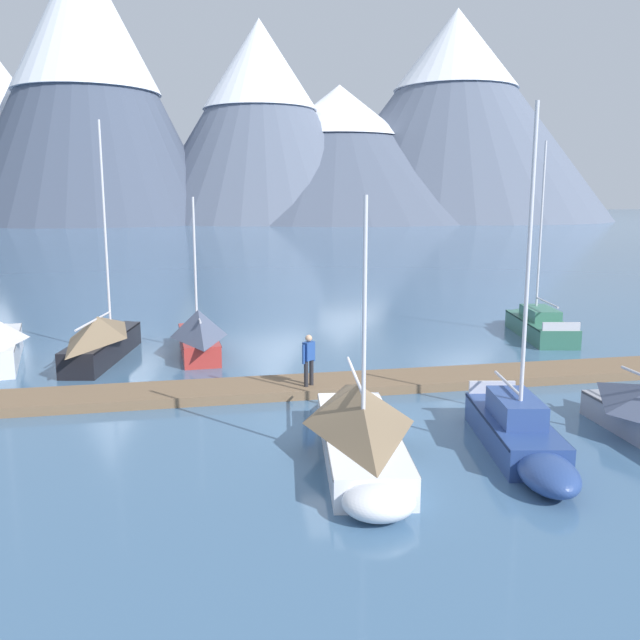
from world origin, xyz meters
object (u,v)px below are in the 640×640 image
object	(u,v)px
sailboat_mid_dock_port	(198,332)
sailboat_far_berth	(520,434)
sailboat_mid_dock_starboard	(360,425)
sailboat_end_of_dock	(537,323)
sailboat_second_berth	(103,337)
person_on_dock	(309,357)

from	to	relation	value
sailboat_mid_dock_port	sailboat_far_berth	size ratio (longest dim) A/B	0.76
sailboat_mid_dock_port	sailboat_mid_dock_starboard	size ratio (longest dim) A/B	0.90
sailboat_end_of_dock	sailboat_second_berth	bearing A→B (deg)	-173.42
sailboat_mid_dock_starboard	sailboat_far_berth	xyz separation A→B (m)	(3.96, -0.40, -0.28)
sailboat_end_of_dock	person_on_dock	xyz separation A→B (m)	(-11.71, -8.13, 0.71)
sailboat_far_berth	person_on_dock	size ratio (longest dim) A/B	5.03
sailboat_second_berth	sailboat_mid_dock_starboard	bearing A→B (deg)	-54.51
sailboat_mid_dock_port	sailboat_end_of_dock	size ratio (longest dim) A/B	0.73
sailboat_mid_dock_starboard	sailboat_end_of_dock	size ratio (longest dim) A/B	0.81
sailboat_mid_dock_starboard	person_on_dock	bearing A→B (deg)	96.50
sailboat_far_berth	sailboat_end_of_dock	size ratio (longest dim) A/B	0.96
sailboat_second_berth	sailboat_mid_dock_starboard	world-z (taller)	sailboat_second_berth
person_on_dock	sailboat_mid_dock_starboard	bearing A→B (deg)	-83.50
sailboat_mid_dock_starboard	person_on_dock	world-z (taller)	sailboat_mid_dock_starboard
person_on_dock	sailboat_mid_dock_port	bearing A→B (deg)	120.52
sailboat_mid_dock_starboard	sailboat_far_berth	distance (m)	3.99
sailboat_mid_dock_port	sailboat_end_of_dock	distance (m)	15.62
sailboat_mid_dock_port	sailboat_far_berth	distance (m)	14.93
sailboat_second_berth	person_on_dock	xyz separation A→B (m)	(7.49, -5.91, 0.37)
sailboat_mid_dock_port	sailboat_far_berth	xyz separation A→B (m)	(8.40, -12.33, -0.35)
sailboat_second_berth	sailboat_far_berth	xyz separation A→B (m)	(12.08, -11.78, -0.35)
sailboat_second_berth	person_on_dock	world-z (taller)	sailboat_second_berth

